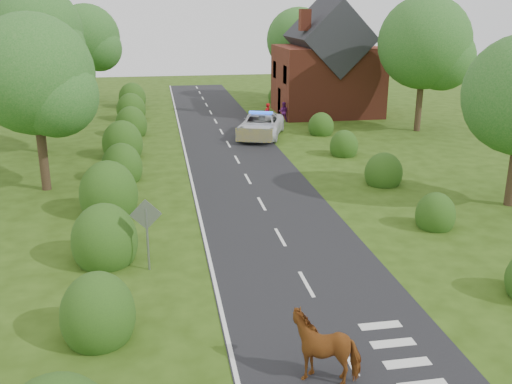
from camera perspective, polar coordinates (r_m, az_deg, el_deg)
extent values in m
plane|color=#2A430E|center=(18.68, 5.06, -9.21)|extent=(120.00, 120.00, 0.00)
cube|color=black|center=(32.47, -1.66, 2.80)|extent=(6.00, 70.00, 0.02)
cube|color=white|center=(15.38, 8.99, -15.79)|extent=(0.12, 1.80, 0.01)
cube|color=white|center=(18.67, 5.06, -9.14)|extent=(0.12, 1.80, 0.01)
cube|color=white|center=(22.20, 2.44, -4.52)|extent=(0.12, 1.80, 0.01)
cube|color=white|center=(25.86, 0.57, -1.18)|extent=(0.12, 1.80, 0.01)
cube|color=white|center=(29.62, -0.83, 1.33)|extent=(0.12, 1.80, 0.01)
cube|color=white|center=(33.43, -1.91, 3.27)|extent=(0.12, 1.80, 0.01)
cube|color=white|center=(37.28, -2.77, 4.80)|extent=(0.12, 1.80, 0.01)
cube|color=white|center=(41.16, -3.48, 6.05)|extent=(0.12, 1.80, 0.01)
cube|color=white|center=(45.06, -4.06, 7.09)|extent=(0.12, 1.80, 0.01)
cube|color=white|center=(48.97, -4.55, 7.95)|extent=(0.12, 1.80, 0.01)
cube|color=white|center=(52.90, -4.98, 8.69)|extent=(0.12, 1.80, 0.01)
cube|color=white|center=(56.84, -5.34, 9.33)|extent=(0.12, 1.80, 0.01)
cube|color=white|center=(60.78, -5.66, 9.88)|extent=(0.12, 1.80, 0.01)
cube|color=white|center=(64.74, -5.94, 10.36)|extent=(0.12, 1.80, 0.01)
cube|color=white|center=(32.20, -6.78, 2.57)|extent=(0.12, 70.00, 0.01)
cube|color=white|center=(15.39, 14.88, -16.20)|extent=(1.20, 0.35, 0.01)
cube|color=white|center=(16.07, 13.53, -14.49)|extent=(1.20, 0.35, 0.01)
cube|color=white|center=(16.77, 12.32, -12.91)|extent=(1.20, 0.35, 0.01)
ellipsoid|color=#284B17|center=(16.18, -15.51, -11.78)|extent=(2.00, 2.10, 2.40)
ellipsoid|color=#284B17|center=(20.66, -14.89, -4.76)|extent=(2.30, 2.41, 2.70)
ellipsoid|color=#284B17|center=(25.33, -14.51, -0.28)|extent=(2.50, 2.62, 3.00)
ellipsoid|color=#284B17|center=(30.13, -13.26, 2.44)|extent=(2.10, 2.20, 2.50)
ellipsoid|color=#284B17|center=(34.96, -13.20, 4.71)|extent=(2.40, 2.52, 2.80)
ellipsoid|color=#284B17|center=(40.82, -12.37, 6.56)|extent=(2.20, 2.31, 2.60)
ellipsoid|color=#284B17|center=(46.72, -12.37, 8.00)|extent=(2.30, 2.41, 2.70)
ellipsoid|color=#284B17|center=(52.64, -12.26, 9.13)|extent=(2.40, 2.52, 2.80)
ellipsoid|color=#284B17|center=(24.13, 17.49, -2.23)|extent=(1.60, 1.68, 1.90)
ellipsoid|color=#284B17|center=(29.36, 12.63, 1.86)|extent=(1.90, 2.00, 2.10)
ellipsoid|color=#284B17|center=(34.77, 8.78, 4.53)|extent=(1.70, 1.78, 2.00)
ellipsoid|color=#284B17|center=(40.44, 6.52, 6.52)|extent=(1.80, 1.89, 2.00)
ellipsoid|color=#284B17|center=(53.78, 2.12, 9.46)|extent=(1.70, 1.78, 2.00)
cylinder|color=#332316|center=(29.31, -20.58, 3.95)|extent=(0.44, 0.44, 3.96)
sphere|color=#195818|center=(28.72, -21.38, 10.92)|extent=(5.60, 5.60, 5.60)
sphere|color=#517F37|center=(28.11, -19.40, 9.14)|extent=(3.92, 3.92, 3.92)
cylinder|color=#332316|center=(37.31, -20.74, 6.57)|extent=(0.44, 0.44, 3.74)
sphere|color=#195818|center=(36.85, -21.33, 11.75)|extent=(5.60, 5.60, 5.60)
sphere|color=#517F37|center=(36.22, -19.80, 10.46)|extent=(3.92, 3.92, 3.92)
cylinder|color=#332316|center=(47.21, -20.51, 9.46)|extent=(0.44, 0.44, 4.84)
sphere|color=#195818|center=(46.85, -21.11, 14.77)|extent=(6.80, 6.80, 6.80)
sphere|color=#517F37|center=(46.03, -19.62, 13.51)|extent=(4.76, 4.76, 4.76)
cylinder|color=#332316|center=(56.72, -16.22, 10.79)|extent=(0.44, 0.44, 4.18)
sphere|color=#195818|center=(56.41, -16.57, 14.61)|extent=(6.00, 6.00, 6.00)
sphere|color=#517F37|center=(55.77, -15.44, 13.69)|extent=(4.20, 4.20, 4.20)
cylinder|color=#332316|center=(42.73, 16.02, 8.80)|extent=(0.44, 0.44, 4.40)
sphere|color=#195818|center=(42.32, 16.50, 14.15)|extent=(6.40, 6.40, 6.40)
sphere|color=#517F37|center=(42.32, 18.15, 12.64)|extent=(4.48, 4.48, 4.48)
cylinder|color=#332316|center=(56.05, 4.16, 11.25)|extent=(0.44, 0.44, 3.96)
sphere|color=#195818|center=(55.75, 4.25, 14.93)|extent=(6.00, 6.00, 6.00)
sphere|color=#517F37|center=(55.49, 5.46, 13.95)|extent=(4.20, 4.20, 4.20)
cylinder|color=gray|center=(19.50, -10.80, -4.71)|extent=(0.08, 0.08, 2.20)
cube|color=gray|center=(19.18, -10.96, -2.22)|extent=(1.06, 0.04, 1.06)
cube|color=maroon|center=(48.43, 7.07, 11.02)|extent=(8.00, 7.00, 5.50)
cube|color=black|center=(48.14, 7.23, 15.10)|extent=(5.94, 7.40, 5.94)
cube|color=maroon|center=(45.49, 4.91, 16.78)|extent=(0.80, 0.80, 1.60)
imported|color=brown|center=(14.27, 6.98, -15.35)|extent=(2.21, 1.60, 1.41)
imported|color=silver|center=(39.37, 0.49, 6.70)|extent=(4.41, 6.34, 1.61)
cube|color=yellow|center=(36.56, -0.21, 5.69)|extent=(2.29, 0.84, 0.88)
cube|color=blue|center=(39.21, 0.49, 7.96)|extent=(1.60, 0.79, 0.14)
imported|color=#9C0B0E|center=(43.41, 1.14, 7.79)|extent=(0.72, 0.69, 1.66)
imported|color=#601A6B|center=(44.82, 2.76, 8.01)|extent=(0.89, 0.79, 1.53)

